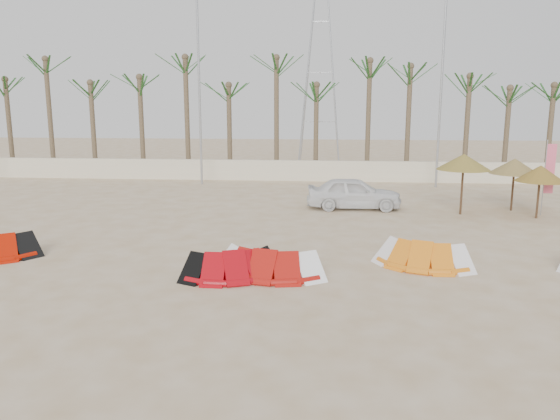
# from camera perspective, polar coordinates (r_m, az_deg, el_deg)

# --- Properties ---
(ground) EXTENTS (120.00, 120.00, 0.00)m
(ground) POSITION_cam_1_polar(r_m,az_deg,el_deg) (13.50, -2.23, -10.47)
(ground) COLOR beige
(ground) RESTS_ON ground
(boundary_wall) EXTENTS (60.00, 0.30, 1.30)m
(boundary_wall) POSITION_cam_1_polar(r_m,az_deg,el_deg) (34.74, 2.28, 4.13)
(boundary_wall) COLOR beige
(boundary_wall) RESTS_ON ground
(palm_line) EXTENTS (52.00, 4.00, 7.70)m
(palm_line) POSITION_cam_1_polar(r_m,az_deg,el_deg) (35.97, 3.56, 13.62)
(palm_line) COLOR brown
(palm_line) RESTS_ON ground
(lamp_b) EXTENTS (1.25, 0.14, 11.00)m
(lamp_b) POSITION_cam_1_polar(r_m,az_deg,el_deg) (33.30, -8.37, 12.54)
(lamp_b) COLOR #A5A8AD
(lamp_b) RESTS_ON ground
(lamp_c) EXTENTS (1.25, 0.14, 11.00)m
(lamp_c) POSITION_cam_1_polar(r_m,az_deg,el_deg) (33.07, 16.56, 12.21)
(lamp_c) COLOR #A5A8AD
(lamp_c) RESTS_ON ground
(pylon) EXTENTS (3.00, 3.00, 14.00)m
(pylon) POSITION_cam_1_polar(r_m,az_deg,el_deg) (40.74, 4.08, 4.26)
(pylon) COLOR #A5A8AD
(pylon) RESTS_ON ground
(kite_red_mid) EXTENTS (3.31, 2.32, 0.90)m
(kite_red_mid) POSITION_cam_1_polar(r_m,az_deg,el_deg) (16.01, -4.73, -5.38)
(kite_red_mid) COLOR #A4060E
(kite_red_mid) RESTS_ON ground
(kite_red_right) EXTENTS (3.49, 2.08, 0.90)m
(kite_red_right) POSITION_cam_1_polar(r_m,az_deg,el_deg) (16.13, -1.19, -5.20)
(kite_red_right) COLOR #A7130D
(kite_red_right) RESTS_ON ground
(kite_orange) EXTENTS (3.30, 2.31, 0.90)m
(kite_orange) POSITION_cam_1_polar(r_m,az_deg,el_deg) (17.50, 14.51, -4.25)
(kite_orange) COLOR orange
(kite_orange) RESTS_ON ground
(parasol_left) EXTENTS (2.34, 2.34, 2.72)m
(parasol_left) POSITION_cam_1_polar(r_m,az_deg,el_deg) (25.46, 18.64, 4.78)
(parasol_left) COLOR #4C331E
(parasol_left) RESTS_ON ground
(parasol_mid) EXTENTS (2.06, 2.06, 2.31)m
(parasol_mid) POSITION_cam_1_polar(r_m,az_deg,el_deg) (25.90, 25.56, 3.45)
(parasol_mid) COLOR #4C331E
(parasol_mid) RESTS_ON ground
(parasol_right) EXTENTS (2.24, 2.24, 2.43)m
(parasol_right) POSITION_cam_1_polar(r_m,az_deg,el_deg) (27.23, 23.31, 4.22)
(parasol_right) COLOR #4C331E
(parasol_right) RESTS_ON ground
(flag_pink) EXTENTS (0.45, 0.04, 3.35)m
(flag_pink) POSITION_cam_1_polar(r_m,az_deg,el_deg) (26.74, 26.28, 3.68)
(flag_pink) COLOR #A5A8AD
(flag_pink) RESTS_ON ground
(car) EXTENTS (4.44, 1.87, 1.50)m
(car) POSITION_cam_1_polar(r_m,az_deg,el_deg) (25.87, 7.73, 1.77)
(car) COLOR white
(car) RESTS_ON ground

